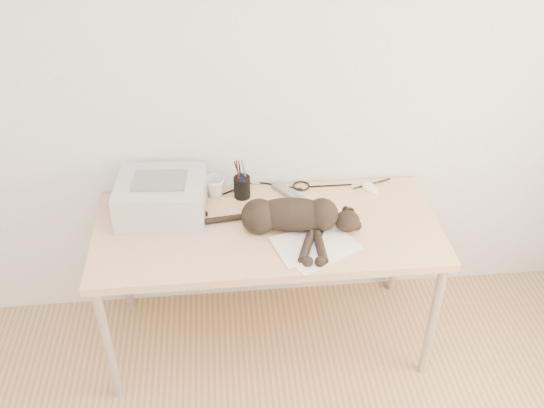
{
  "coord_description": "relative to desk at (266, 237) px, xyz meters",
  "views": [
    {
      "loc": [
        -0.19,
        -0.82,
        2.45
      ],
      "look_at": [
        0.02,
        1.34,
        0.9
      ],
      "focal_mm": 40.0,
      "sensor_mm": 36.0,
      "label": 1
    }
  ],
  "objects": [
    {
      "name": "wall_back",
      "position": [
        0.0,
        0.27,
        0.69
      ],
      "size": [
        3.5,
        0.0,
        3.5
      ],
      "primitive_type": "plane",
      "rotation": [
        1.57,
        0.0,
        0.0
      ],
      "color": "white",
      "rests_on": "floor"
    },
    {
      "name": "desk",
      "position": [
        0.0,
        0.0,
        0.0
      ],
      "size": [
        1.6,
        0.7,
        0.74
      ],
      "color": "#DEB482",
      "rests_on": "floor"
    },
    {
      "name": "printer",
      "position": [
        -0.48,
        0.06,
        0.23
      ],
      "size": [
        0.43,
        0.37,
        0.19
      ],
      "color": "#A4A4A9",
      "rests_on": "desk"
    },
    {
      "name": "papers",
      "position": [
        0.2,
        -0.25,
        0.14
      ],
      "size": [
        0.42,
        0.36,
        0.01
      ],
      "color": "white",
      "rests_on": "desk"
    },
    {
      "name": "cat",
      "position": [
        0.09,
        -0.12,
        0.21
      ],
      "size": [
        0.73,
        0.38,
        0.17
      ],
      "rotation": [
        0.0,
        0.0,
        -0.13
      ],
      "color": "black",
      "rests_on": "desk"
    },
    {
      "name": "mug",
      "position": [
        -0.24,
        0.19,
        0.18
      ],
      "size": [
        0.15,
        0.15,
        0.1
      ],
      "primitive_type": "imported",
      "rotation": [
        0.0,
        0.0,
        0.94
      ],
      "color": "silver",
      "rests_on": "desk"
    },
    {
      "name": "pen_cup",
      "position": [
        -0.1,
        0.17,
        0.19
      ],
      "size": [
        0.08,
        0.08,
        0.21
      ],
      "color": "black",
      "rests_on": "desk"
    },
    {
      "name": "remote_grey",
      "position": [
        0.13,
        0.16,
        0.14
      ],
      "size": [
        0.15,
        0.19,
        0.02
      ],
      "primitive_type": "cube",
      "rotation": [
        0.0,
        0.0,
        0.6
      ],
      "color": "slate",
      "rests_on": "desk"
    },
    {
      "name": "remote_black",
      "position": [
        0.25,
        -0.1,
        0.14
      ],
      "size": [
        0.14,
        0.2,
        0.02
      ],
      "primitive_type": "cube",
      "rotation": [
        0.0,
        0.0,
        -0.46
      ],
      "color": "black",
      "rests_on": "desk"
    },
    {
      "name": "mouse",
      "position": [
        0.54,
        0.17,
        0.15
      ],
      "size": [
        0.11,
        0.13,
        0.04
      ],
      "primitive_type": "ellipsoid",
      "rotation": [
        0.0,
        0.0,
        0.41
      ],
      "color": "white",
      "rests_on": "desk"
    },
    {
      "name": "cable_tangle",
      "position": [
        0.0,
        0.22,
        0.14
      ],
      "size": [
        1.36,
        0.09,
        0.01
      ],
      "primitive_type": null,
      "color": "black",
      "rests_on": "desk"
    }
  ]
}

